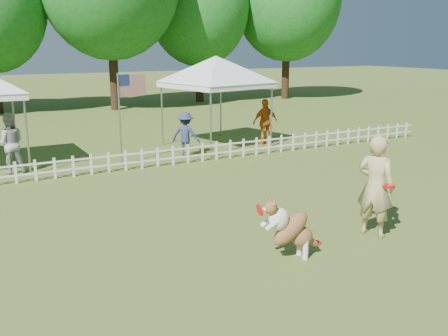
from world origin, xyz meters
name	(u,v)px	position (x,y,z in m)	size (l,w,h in m)	color
ground	(283,250)	(0.00, 0.00, 0.00)	(120.00, 120.00, 0.00)	#425B1C
picket_fence	(150,158)	(0.00, 7.00, 0.30)	(22.00, 0.08, 0.60)	white
handler	(375,186)	(1.94, -0.21, 0.99)	(0.72, 0.47, 1.97)	tan
dog	(291,229)	(-0.12, -0.40, 0.56)	(1.08, 0.36, 1.11)	brown
frisbee_on_turf	(315,243)	(0.70, -0.03, 0.01)	(0.24, 0.24, 0.02)	red
canopy_tent_right	(216,103)	(3.30, 9.05, 1.57)	(3.05, 3.05, 3.15)	white
flag_pole	(120,120)	(-0.67, 7.64, 1.40)	(1.07, 0.11, 2.80)	gray
spectator_a	(10,143)	(-3.72, 8.26, 0.87)	(0.85, 0.66, 1.75)	#9F9FA4
spectator_b	(186,135)	(1.57, 7.88, 0.74)	(0.95, 0.55, 1.47)	navy
spectator_c	(265,122)	(5.02, 8.45, 0.84)	(0.98, 0.41, 1.68)	#D15B18
tree_right	(199,18)	(9.00, 22.50, 5.20)	(6.20, 6.20, 10.40)	#195A1B
tree_far_right	(287,12)	(15.00, 21.50, 5.70)	(7.00, 7.00, 11.40)	#195A1B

